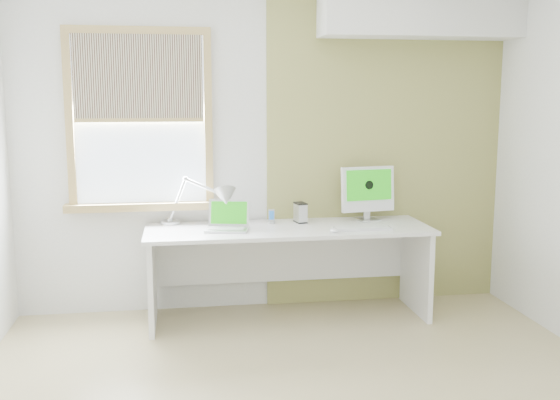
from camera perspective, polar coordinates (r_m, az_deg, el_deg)
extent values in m
cube|color=#CAB882|center=(3.90, 2.51, -17.33)|extent=(4.00, 3.50, 0.02)
cube|color=silver|center=(5.25, -1.21, 4.46)|extent=(4.00, 0.02, 2.60)
cube|color=silver|center=(1.85, 13.64, -4.53)|extent=(4.00, 0.02, 2.60)
cube|color=#96964B|center=(5.45, 9.33, 4.52)|extent=(2.00, 0.02, 2.60)
cube|color=white|center=(5.38, 12.34, 16.11)|extent=(1.60, 0.40, 0.42)
cube|color=tan|center=(5.21, -18.19, 6.73)|extent=(0.06, 0.06, 1.42)
cube|color=tan|center=(5.15, -6.38, 7.10)|extent=(0.06, 0.06, 1.42)
cube|color=tan|center=(5.17, -12.59, 14.50)|extent=(1.00, 0.06, 0.06)
cube|color=tan|center=(5.20, -12.08, -0.56)|extent=(1.20, 0.14, 0.06)
cube|color=#D1E2F9|center=(5.17, -12.31, 6.96)|extent=(1.00, 0.01, 1.30)
cube|color=beige|center=(5.13, -12.47, 10.57)|extent=(0.98, 0.02, 0.65)
cube|color=tan|center=(5.13, -12.34, 6.94)|extent=(0.98, 0.03, 0.03)
cube|color=white|center=(4.97, 0.76, -2.61)|extent=(2.20, 0.70, 0.03)
cube|color=white|center=(5.00, -11.29, -7.04)|extent=(0.04, 0.64, 0.70)
cube|color=white|center=(5.33, 12.01, -6.04)|extent=(0.04, 0.64, 0.70)
cube|color=white|center=(5.34, 0.18, -4.70)|extent=(2.08, 0.02, 0.48)
cylinder|color=#B2B4B6|center=(5.18, -9.74, -1.97)|extent=(0.20, 0.20, 0.02)
sphere|color=#B2B4B6|center=(5.18, -9.74, -1.79)|extent=(0.06, 0.06, 0.05)
cylinder|color=#B2B4B6|center=(5.13, -9.08, 0.02)|extent=(0.16, 0.07, 0.34)
sphere|color=#B2B4B6|center=(5.08, -8.40, 1.87)|extent=(0.05, 0.05, 0.04)
cylinder|color=#B2B4B6|center=(5.03, -6.79, 1.19)|extent=(0.29, 0.16, 0.13)
sphere|color=#B2B4B6|center=(4.98, -5.16, 0.50)|extent=(0.05, 0.05, 0.04)
cone|color=#B2B4B6|center=(4.98, -4.83, 0.17)|extent=(0.20, 0.24, 0.21)
cube|color=#B2B4B6|center=(4.87, -4.72, -2.62)|extent=(0.36, 0.28, 0.02)
cube|color=#B2B5B7|center=(4.86, -4.72, -2.51)|extent=(0.29, 0.19, 0.00)
cube|color=#B2B4B6|center=(4.95, -4.54, -1.11)|extent=(0.32, 0.13, 0.21)
cube|color=#17810D|center=(4.95, -4.56, -1.13)|extent=(0.28, 0.11, 0.17)
cylinder|color=#B2B4B6|center=(5.13, -0.77, -1.98)|extent=(0.07, 0.07, 0.02)
cube|color=#B2B4B6|center=(5.12, -0.77, -1.35)|extent=(0.05, 0.01, 0.10)
cube|color=#194C99|center=(5.11, -0.75, -1.36)|extent=(0.04, 0.01, 0.07)
cube|color=#B2B4B6|center=(5.15, 1.82, -1.12)|extent=(0.10, 0.13, 0.16)
cube|color=black|center=(5.14, 1.83, -0.30)|extent=(0.10, 0.14, 0.01)
cube|color=black|center=(5.17, 1.82, -1.94)|extent=(0.10, 0.14, 0.01)
cube|color=#B2B4B6|center=(5.30, 7.82, -1.74)|extent=(0.18, 0.17, 0.01)
cube|color=#B2B4B6|center=(5.31, 7.71, -0.88)|extent=(0.06, 0.03, 0.15)
cube|color=white|center=(5.27, 7.79, 0.97)|extent=(0.46, 0.14, 0.37)
cube|color=#17810D|center=(5.24, 7.92, 1.33)|extent=(0.39, 0.08, 0.25)
cylinder|color=black|center=(5.24, 7.93, 1.32)|extent=(0.07, 0.02, 0.07)
cube|color=white|center=(4.93, 7.35, -2.53)|extent=(0.44, 0.14, 0.02)
cube|color=white|center=(4.92, 7.35, -2.42)|extent=(0.41, 0.11, 0.00)
ellipsoid|color=white|center=(4.81, 4.85, -2.69)|extent=(0.07, 0.10, 0.03)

